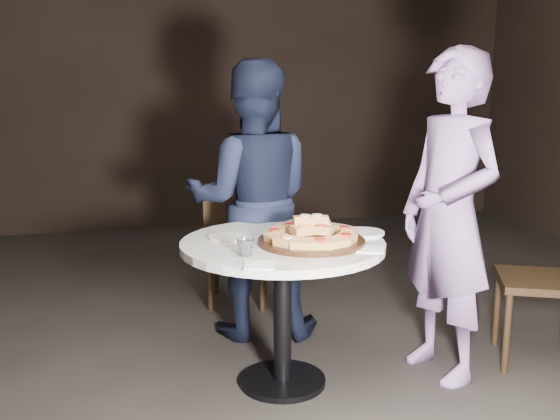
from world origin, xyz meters
name	(u,v)px	position (x,y,z in m)	size (l,w,h in m)	color
floor	(305,391)	(0.00, 0.00, 0.00)	(7.00, 7.00, 0.00)	black
table	(283,268)	(-0.08, 0.10, 0.56)	(1.20, 1.20, 0.68)	black
serving_board	(311,241)	(0.03, 0.03, 0.69)	(0.47, 0.47, 0.02)	black
focaccia_pile	(312,232)	(0.03, 0.03, 0.73)	(0.42, 0.42, 0.11)	#BE8549
plate_left	(228,237)	(-0.31, 0.21, 0.69)	(0.17, 0.17, 0.01)	white
plate_right	(363,232)	(0.32, 0.15, 0.69)	(0.20, 0.20, 0.01)	white
water_glass	(246,247)	(-0.28, -0.10, 0.72)	(0.07, 0.07, 0.07)	silver
napkin_near	(259,265)	(-0.26, -0.26, 0.68)	(0.11, 0.11, 0.01)	white
napkin_far	(371,249)	(0.24, -0.13, 0.68)	(0.11, 0.11, 0.01)	white
chair_far	(236,235)	(-0.11, 1.16, 0.46)	(0.45, 0.46, 0.79)	black
diner_navy	(252,201)	(-0.09, 0.75, 0.75)	(0.73, 0.57, 1.49)	black
diner_teal	(449,217)	(0.70, 0.04, 0.77)	(0.56, 0.37, 1.53)	slate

